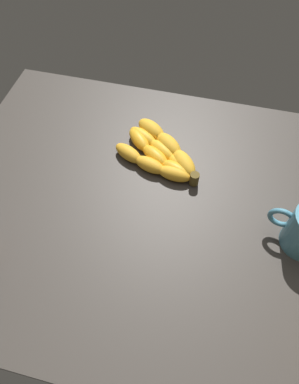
% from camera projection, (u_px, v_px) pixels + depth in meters
% --- Properties ---
extents(ground_plane, '(0.93, 0.71, 0.04)m').
position_uv_depth(ground_plane, '(157.00, 212.00, 0.74)').
color(ground_plane, '#38332D').
extents(banana_bunch, '(0.21, 0.17, 0.04)m').
position_uv_depth(banana_bunch, '(160.00, 153.00, 0.78)').
color(banana_bunch, gold).
rests_on(banana_bunch, ground_plane).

